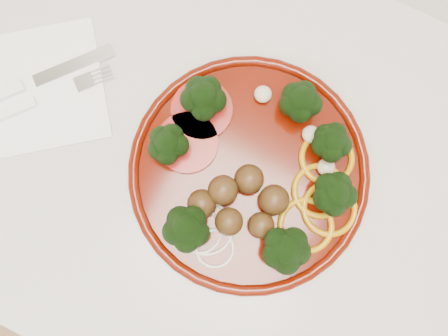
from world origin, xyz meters
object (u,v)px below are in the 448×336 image
at_px(knife, 19,87).
at_px(napkin, 40,88).
at_px(fork, 24,106).
at_px(plate, 253,172).

bearing_deg(knife, napkin, -22.66).
relative_size(napkin, fork, 1.11).
bearing_deg(fork, napkin, 33.31).
height_order(plate, fork, plate).
bearing_deg(napkin, knife, -152.70).
height_order(plate, knife, plate).
distance_m(plate, napkin, 0.30).
height_order(napkin, fork, fork).
relative_size(napkin, knife, 0.99).
relative_size(plate, knife, 1.83).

